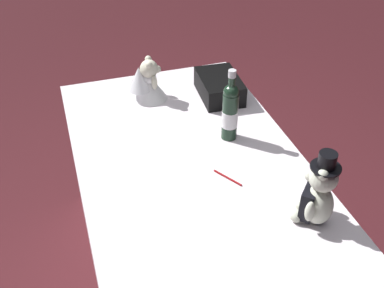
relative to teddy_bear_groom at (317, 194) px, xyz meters
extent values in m
plane|color=#47191E|center=(0.44, 0.32, -0.91)|extent=(12.00, 12.00, 0.00)
cube|color=white|center=(0.44, 0.32, -0.52)|extent=(1.64, 0.93, 0.79)
ellipsoid|color=beige|center=(-0.01, -0.01, -0.04)|extent=(0.12, 0.10, 0.16)
cube|color=black|center=(0.02, 0.02, -0.04)|extent=(0.10, 0.10, 0.12)
sphere|color=beige|center=(-0.01, -0.01, 0.08)|extent=(0.10, 0.10, 0.10)
sphere|color=beige|center=(0.02, 0.02, 0.07)|extent=(0.04, 0.04, 0.04)
sphere|color=beige|center=(0.02, -0.03, 0.12)|extent=(0.04, 0.04, 0.04)
sphere|color=beige|center=(-0.03, 0.02, 0.12)|extent=(0.04, 0.04, 0.04)
ellipsoid|color=beige|center=(0.05, -0.04, -0.03)|extent=(0.03, 0.03, 0.09)
ellipsoid|color=beige|center=(-0.04, 0.05, -0.03)|extent=(0.03, 0.03, 0.09)
sphere|color=beige|center=(0.06, 0.02, -0.10)|extent=(0.05, 0.05, 0.05)
sphere|color=beige|center=(0.01, 0.06, -0.10)|extent=(0.05, 0.05, 0.05)
cylinder|color=black|center=(-0.01, -0.01, 0.12)|extent=(0.10, 0.10, 0.01)
cylinder|color=black|center=(-0.01, -0.01, 0.15)|extent=(0.06, 0.06, 0.05)
cone|color=white|center=(1.01, 0.36, -0.06)|extent=(0.17, 0.17, 0.13)
ellipsoid|color=white|center=(1.01, 0.36, -0.01)|extent=(0.08, 0.07, 0.06)
sphere|color=beige|center=(1.01, 0.36, 0.04)|extent=(0.09, 0.09, 0.09)
sphere|color=beige|center=(1.00, 0.32, 0.04)|extent=(0.04, 0.04, 0.04)
sphere|color=beige|center=(0.98, 0.36, 0.08)|extent=(0.03, 0.03, 0.03)
sphere|color=beige|center=(1.04, 0.35, 0.08)|extent=(0.03, 0.03, 0.03)
ellipsoid|color=beige|center=(0.96, 0.34, -0.01)|extent=(0.03, 0.03, 0.07)
ellipsoid|color=beige|center=(1.05, 0.33, -0.01)|extent=(0.03, 0.03, 0.07)
cone|color=white|center=(1.01, 0.40, -0.01)|extent=(0.15, 0.15, 0.12)
cylinder|color=#1C3423|center=(0.57, 0.10, -0.01)|extent=(0.07, 0.07, 0.22)
sphere|color=#1C3423|center=(0.57, 0.10, 0.11)|extent=(0.07, 0.07, 0.07)
cylinder|color=#1C3423|center=(0.57, 0.10, 0.16)|extent=(0.03, 0.03, 0.09)
cylinder|color=silver|center=(0.57, 0.10, 0.20)|extent=(0.03, 0.03, 0.03)
cylinder|color=white|center=(0.57, 0.10, -0.02)|extent=(0.07, 0.07, 0.08)
cylinder|color=maroon|center=(0.31, 0.21, -0.12)|extent=(0.12, 0.08, 0.01)
cone|color=silver|center=(0.37, 0.24, -0.12)|extent=(0.01, 0.01, 0.01)
cube|color=black|center=(0.92, 0.02, -0.07)|extent=(0.30, 0.21, 0.11)
cube|color=#B7B7BF|center=(0.93, -0.07, -0.07)|extent=(0.03, 0.01, 0.03)
camera|label=1|loc=(-1.04, 0.79, 1.13)|focal=44.85mm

